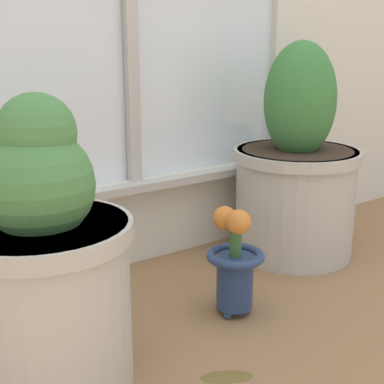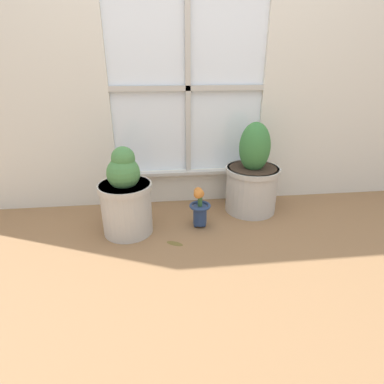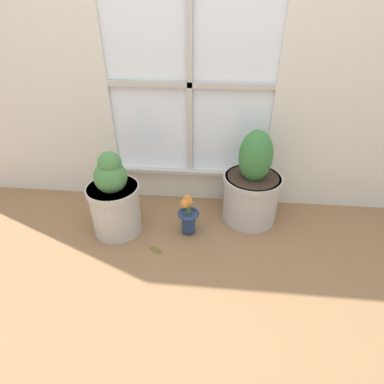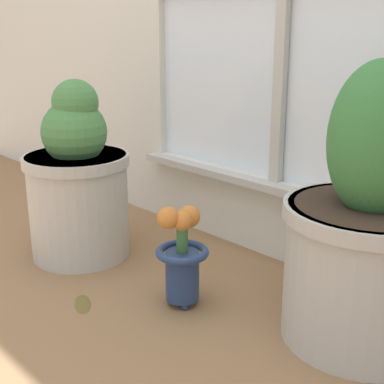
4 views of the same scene
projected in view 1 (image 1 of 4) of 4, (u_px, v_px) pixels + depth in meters
ground_plane at (278, 351)px, 1.18m from camera, size 10.00×10.00×0.00m
potted_plant_left at (45, 270)px, 1.01m from camera, size 0.34×0.34×0.58m
potted_plant_right at (296, 174)px, 1.67m from camera, size 0.40×0.40×0.67m
flower_vase at (234, 260)px, 1.31m from camera, size 0.14×0.14×0.28m
fallen_leaf at (227, 376)px, 1.09m from camera, size 0.12×0.09×0.01m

